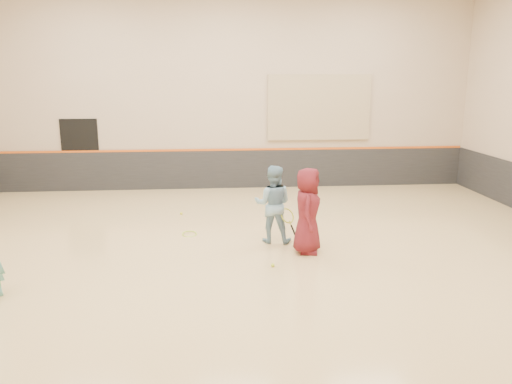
{
  "coord_description": "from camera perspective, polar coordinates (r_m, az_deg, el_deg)",
  "views": [
    {
      "loc": [
        -0.49,
        -9.4,
        3.44
      ],
      "look_at": [
        0.36,
        0.4,
        1.15
      ],
      "focal_mm": 35.0,
      "sensor_mm": 36.0,
      "label": 1
    }
  ],
  "objects": [
    {
      "name": "room",
      "position": [
        9.77,
        -1.89,
        -2.49
      ],
      "size": [
        15.04,
        12.04,
        6.22
      ],
      "color": "tan",
      "rests_on": "ground"
    },
    {
      "name": "wainscot_back",
      "position": [
        15.64,
        -3.07,
        2.61
      ],
      "size": [
        14.9,
        0.04,
        1.2
      ],
      "primitive_type": "cube",
      "color": "#232326",
      "rests_on": "floor"
    },
    {
      "name": "accent_stripe",
      "position": [
        15.53,
        -3.1,
        4.86
      ],
      "size": [
        14.9,
        0.03,
        0.06
      ],
      "primitive_type": "cube",
      "color": "#D85914",
      "rests_on": "wall_back"
    },
    {
      "name": "acoustic_panel",
      "position": [
        15.73,
        7.24,
        9.57
      ],
      "size": [
        3.2,
        0.08,
        2.0
      ],
      "primitive_type": "cube",
      "color": "tan",
      "rests_on": "wall_back"
    },
    {
      "name": "doorway",
      "position": [
        16.07,
        -19.39,
        3.98
      ],
      "size": [
        1.1,
        0.05,
        2.2
      ],
      "primitive_type": "cube",
      "color": "black",
      "rests_on": "floor"
    },
    {
      "name": "instructor",
      "position": [
        10.47,
        1.95,
        -1.39
      ],
      "size": [
        0.92,
        0.78,
        1.64
      ],
      "primitive_type": "imported",
      "rotation": [
        0.0,
        0.0,
        2.92
      ],
      "color": "#7DA8C1",
      "rests_on": "floor"
    },
    {
      "name": "young_man",
      "position": [
        9.87,
        5.91,
        -2.14
      ],
      "size": [
        0.72,
        0.94,
        1.71
      ],
      "primitive_type": "imported",
      "rotation": [
        0.0,
        0.0,
        1.34
      ],
      "color": "maroon",
      "rests_on": "floor"
    },
    {
      "name": "held_racket",
      "position": [
        10.41,
        3.6,
        -2.73
      ],
      "size": [
        0.44,
        0.44,
        0.66
      ],
      "primitive_type": null,
      "color": "gold",
      "rests_on": "instructor"
    },
    {
      "name": "spare_racket",
      "position": [
        11.21,
        -7.62,
        -4.52
      ],
      "size": [
        0.74,
        0.74,
        0.14
      ],
      "primitive_type": null,
      "color": "#AAD92F",
      "rests_on": "floor"
    },
    {
      "name": "ball_under_racket",
      "position": [
        9.31,
        1.93,
        -8.36
      ],
      "size": [
        0.07,
        0.07,
        0.07
      ],
      "primitive_type": "sphere",
      "color": "#CCEA36",
      "rests_on": "floor"
    },
    {
      "name": "ball_in_hand",
      "position": [
        9.77,
        6.83,
        -1.09
      ],
      "size": [
        0.07,
        0.07,
        0.07
      ],
      "primitive_type": "sphere",
      "color": "#C0CF30",
      "rests_on": "young_man"
    },
    {
      "name": "ball_beside_spare",
      "position": [
        12.84,
        -8.54,
        -2.43
      ],
      "size": [
        0.07,
        0.07,
        0.07
      ],
      "primitive_type": "sphere",
      "color": "yellow",
      "rests_on": "floor"
    }
  ]
}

